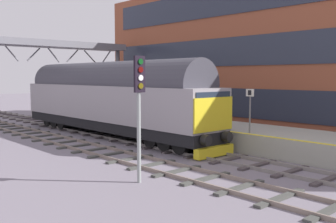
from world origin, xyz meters
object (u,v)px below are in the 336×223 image
at_px(signal_post_near, 139,101).
at_px(waiting_passenger, 160,102).
at_px(diesel_locomotive, 109,97).
at_px(platform_number_sign, 250,104).

height_order(signal_post_near, waiting_passenger, signal_post_near).
relative_size(diesel_locomotive, platform_number_sign, 8.21).
bearing_deg(waiting_passenger, platform_number_sign, 156.55).
relative_size(diesel_locomotive, waiting_passenger, 10.79).
bearing_deg(signal_post_near, platform_number_sign, 4.45).
height_order(platform_number_sign, waiting_passenger, platform_number_sign).
relative_size(diesel_locomotive, signal_post_near, 3.94).
xyz_separation_m(diesel_locomotive, waiting_passenger, (4.08, -0.25, -0.49)).
distance_m(signal_post_near, waiting_passenger, 13.40).
distance_m(signal_post_near, platform_number_sign, 7.36).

